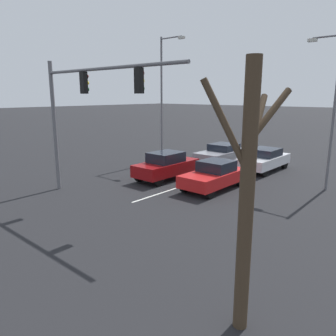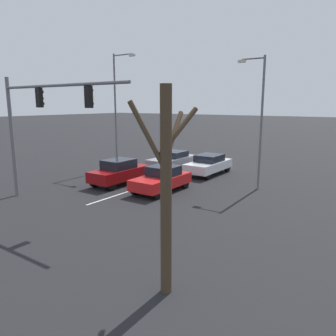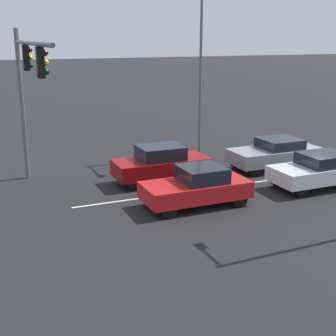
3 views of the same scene
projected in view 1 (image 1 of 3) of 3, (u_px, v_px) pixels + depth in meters
name	position (u px, v px, depth m)	size (l,w,h in m)	color
ground_plane	(249.00, 165.00, 23.68)	(240.00, 240.00, 0.00)	black
lane_stripe_left_divider	(229.00, 171.00, 21.69)	(0.12, 17.41, 0.01)	silver
car_maroon_midlane_front	(166.00, 165.00, 19.45)	(1.75, 4.20, 1.63)	maroon
car_red_leftlane_front	(214.00, 175.00, 17.40)	(1.83, 4.04, 1.51)	red
car_gray_midlane_second	(222.00, 154.00, 23.75)	(1.95, 4.46, 1.46)	gray
car_white_leftlane_second	(264.00, 159.00, 21.67)	(1.87, 4.37, 1.47)	silver
traffic_signal_gantry	(82.00, 100.00, 14.93)	(8.81, 0.37, 6.57)	slate
street_lamp_right_shoulder	(164.00, 92.00, 23.64)	(2.12, 0.24, 8.91)	slate
street_lamp_left_shoulder	(331.00, 103.00, 16.57)	(1.67, 0.24, 7.90)	slate
bare_tree_near	(247.00, 190.00, 6.54)	(1.24, 1.85, 5.66)	#423323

